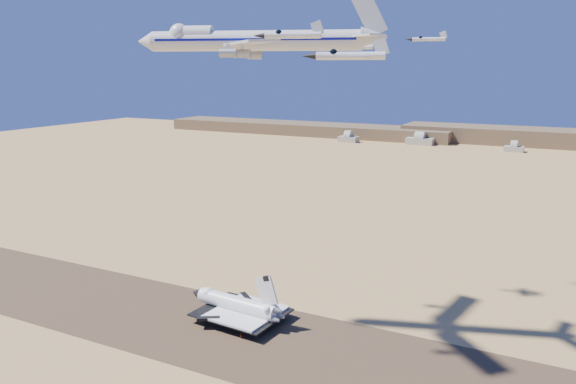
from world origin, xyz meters
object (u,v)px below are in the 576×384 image
at_px(shuttle, 237,306).
at_px(crew_b, 244,329).
at_px(chase_jet_b, 349,56).
at_px(crew_c, 241,336).
at_px(crew_a, 251,329).
at_px(chase_jet_a, 291,35).
at_px(chase_jet_c, 354,47).
at_px(chase_jet_d, 428,39).
at_px(carrier_747, 247,41).

distance_m(shuttle, crew_b, 10.47).
bearing_deg(shuttle, chase_jet_b, -38.51).
bearing_deg(crew_c, crew_a, -31.37).
bearing_deg(chase_jet_a, chase_jet_c, 83.88).
distance_m(crew_b, crew_c, 5.07).
bearing_deg(crew_c, chase_jet_c, -43.93).
height_order(crew_c, chase_jet_b, chase_jet_b).
relative_size(crew_a, chase_jet_b, 0.13).
distance_m(chase_jet_c, chase_jet_d, 29.18).
bearing_deg(crew_a, chase_jet_a, -121.20).
height_order(chase_jet_a, chase_jet_b, chase_jet_a).
height_order(carrier_747, crew_a, carrier_747).
bearing_deg(chase_jet_b, chase_jet_d, 81.40).
relative_size(carrier_747, crew_a, 40.85).
height_order(crew_c, chase_jet_c, chase_jet_c).
distance_m(shuttle, chase_jet_d, 119.00).
relative_size(shuttle, crew_a, 20.31).
distance_m(chase_jet_a, chase_jet_d, 104.51).
xyz_separation_m(crew_c, chase_jet_c, (15.57, 54.95, 90.88)).
height_order(crew_a, chase_jet_d, chase_jet_d).
height_order(crew_a, crew_b, crew_a).
relative_size(crew_b, crew_c, 1.00).
relative_size(crew_a, crew_c, 1.13).
height_order(crew_c, chase_jet_a, chase_jet_a).
relative_size(crew_c, chase_jet_c, 0.10).
distance_m(carrier_747, crew_c, 92.53).
xyz_separation_m(crew_c, chase_jet_a, (32.99, -29.91, 90.53)).
height_order(carrier_747, crew_c, carrier_747).
bearing_deg(crew_a, crew_b, 132.14).
relative_size(shuttle, chase_jet_c, 2.41).
bearing_deg(crew_c, crew_b, -9.83).
height_order(chase_jet_a, chase_jet_c, chase_jet_c).
distance_m(crew_c, chase_jet_d, 125.57).
xyz_separation_m(crew_b, chase_jet_b, (53.87, -50.81, 85.83)).
distance_m(shuttle, chase_jet_c, 100.06).
height_order(carrier_747, chase_jet_b, carrier_747).
bearing_deg(crew_c, chase_jet_a, -160.30).
bearing_deg(crew_b, crew_c, 152.77).
bearing_deg(crew_a, chase_jet_d, -11.80).
relative_size(carrier_747, chase_jet_a, 5.13).
bearing_deg(chase_jet_d, carrier_747, -135.37).
relative_size(chase_jet_c, chase_jet_d, 1.06).
height_order(shuttle, chase_jet_b, chase_jet_b).
height_order(shuttle, chase_jet_a, chase_jet_a).
bearing_deg(chase_jet_a, carrier_747, 113.11).
bearing_deg(chase_jet_c, crew_c, -114.88).
xyz_separation_m(crew_a, crew_b, (-1.92, -0.93, -0.11)).
distance_m(crew_b, chase_jet_d, 123.27).
bearing_deg(crew_a, shuttle, 74.25).
xyz_separation_m(crew_b, chase_jet_d, (38.62, 69.64, 94.10)).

